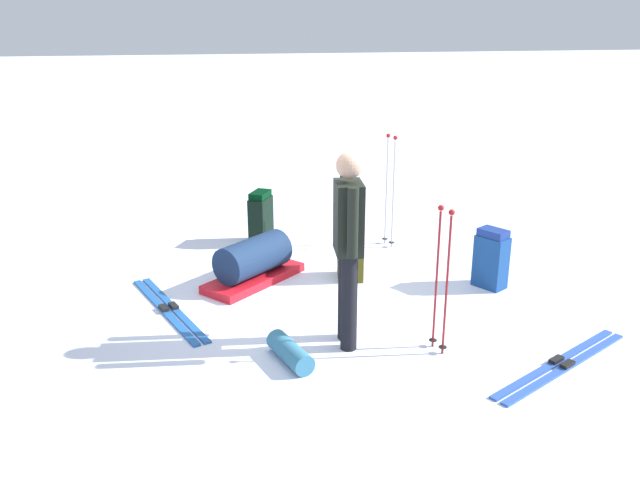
{
  "coord_description": "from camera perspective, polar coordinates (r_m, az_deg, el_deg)",
  "views": [
    {
      "loc": [
        5.9,
        -1.04,
        2.77
      ],
      "look_at": [
        0.0,
        0.0,
        0.7
      ],
      "focal_mm": 37.51,
      "sensor_mm": 36.0,
      "label": 1
    }
  ],
  "objects": [
    {
      "name": "skier_standing",
      "position": [
        5.56,
        2.43,
        -0.02
      ],
      "size": [
        0.57,
        0.25,
        1.7
      ],
      "color": "black",
      "rests_on": "ground_plane"
    },
    {
      "name": "sleeping_mat_rolled",
      "position": [
        5.6,
        -2.57,
        -9.54
      ],
      "size": [
        0.58,
        0.35,
        0.18
      ],
      "primitive_type": "cylinder",
      "rotation": [
        0.0,
        1.57,
        0.33
      ],
      "color": "teal",
      "rests_on": "ground_plane"
    },
    {
      "name": "gear_sled",
      "position": [
        7.15,
        -5.71,
        -1.91
      ],
      "size": [
        1.13,
        1.17,
        0.49
      ],
      "color": "red",
      "rests_on": "ground_plane"
    },
    {
      "name": "backpack_bright",
      "position": [
        7.19,
        14.39,
        -1.58
      ],
      "size": [
        0.38,
        0.35,
        0.64
      ],
      "color": "navy",
      "rests_on": "ground_plane"
    },
    {
      "name": "ski_pair_far",
      "position": [
        5.92,
        19.91,
        -9.94
      ],
      "size": [
        1.01,
        1.58,
        0.05
      ],
      "color": "#2D52AD",
      "rests_on": "ground_plane"
    },
    {
      "name": "backpack_large_dark",
      "position": [
        7.21,
        2.61,
        -0.85
      ],
      "size": [
        0.38,
        0.32,
        0.65
      ],
      "color": "#494512",
      "rests_on": "ground_plane"
    },
    {
      "name": "ski_poles_planted_far",
      "position": [
        8.12,
        6.0,
        4.65
      ],
      "size": [
        0.22,
        0.11,
        1.38
      ],
      "color": "#B9B1C7",
      "rests_on": "ground_plane"
    },
    {
      "name": "ski_poles_planted_near",
      "position": [
        5.61,
        10.39,
        -2.79
      ],
      "size": [
        0.21,
        0.11,
        1.28
      ],
      "color": "maroon",
      "rests_on": "ground_plane"
    },
    {
      "name": "ground_plane",
      "position": [
        6.6,
        0.0,
        -5.75
      ],
      "size": [
        80.0,
        80.0,
        0.0
      ],
      "primitive_type": "plane",
      "color": "white"
    },
    {
      "name": "backpack_small_spare",
      "position": [
        8.33,
        -5.07,
        1.89
      ],
      "size": [
        0.41,
        0.34,
        0.66
      ],
      "color": "black",
      "rests_on": "ground_plane"
    },
    {
      "name": "ski_pair_near",
      "position": [
        6.7,
        -12.77,
        -5.75
      ],
      "size": [
        1.65,
        0.8,
        0.05
      ],
      "color": "#1E56A2",
      "rests_on": "ground_plane"
    }
  ]
}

